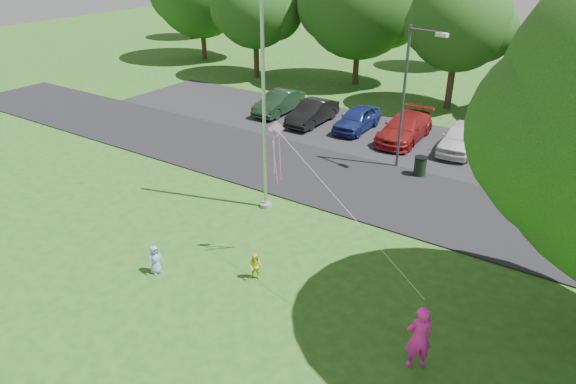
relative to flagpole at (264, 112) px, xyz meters
The scene contains 12 objects.
ground 7.39m from the flagpole, 55.01° to the right, with size 120.00×120.00×0.00m, color #235316.
park_road 6.73m from the flagpole, 48.81° to the left, with size 60.00×6.00×0.06m, color black.
parking_strip 11.82m from the flagpole, 71.57° to the left, with size 42.00×7.00×0.06m, color black.
flagpole is the anchor object (origin of this frame).
street_lamp 7.66m from the flagpole, 65.33° to the left, with size 1.90×0.60×6.82m.
trash_can 8.68m from the flagpole, 56.99° to the left, with size 0.61×0.61×0.97m.
tree_row 19.95m from the flagpole, 75.18° to the left, with size 64.35×11.94×10.88m.
parked_cars 12.09m from the flagpole, 65.49° to the left, with size 22.68×5.26×1.46m.
woman 10.49m from the flagpole, 30.62° to the right, with size 0.71×0.47×1.94m, color #FF21AE.
child_yellow 6.33m from the flagpole, 57.82° to the right, with size 0.48×0.38×0.99m, color yellow.
child_blue 6.97m from the flagpole, 92.92° to the right, with size 0.51×0.33×1.04m, color #869DCE.
kite 4.10m from the flagpole, 46.61° to the right, with size 6.19×2.43×2.90m.
Camera 1 is at (7.93, -10.46, 10.29)m, focal length 32.00 mm.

